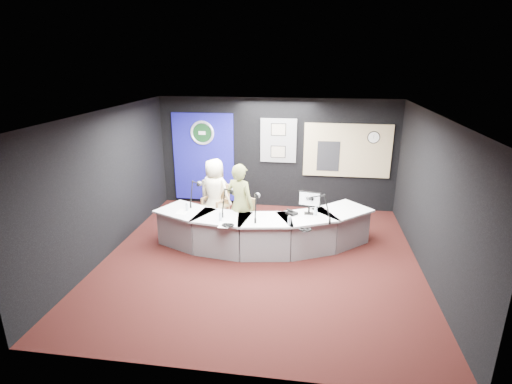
# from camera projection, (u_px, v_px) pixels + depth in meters

# --- Properties ---
(ground) EXTENTS (6.00, 6.00, 0.00)m
(ground) POSITION_uv_depth(u_px,v_px,m) (260.00, 259.00, 7.75)
(ground) COLOR black
(ground) RESTS_ON ground
(ceiling) EXTENTS (6.00, 6.00, 0.02)m
(ceiling) POSITION_uv_depth(u_px,v_px,m) (261.00, 114.00, 6.86)
(ceiling) COLOR silver
(ceiling) RESTS_ON ground
(wall_back) EXTENTS (6.00, 0.02, 2.80)m
(wall_back) POSITION_uv_depth(u_px,v_px,m) (276.00, 154.00, 10.12)
(wall_back) COLOR black
(wall_back) RESTS_ON ground
(wall_front) EXTENTS (6.00, 0.02, 2.80)m
(wall_front) POSITION_uv_depth(u_px,v_px,m) (225.00, 274.00, 4.49)
(wall_front) COLOR black
(wall_front) RESTS_ON ground
(wall_left) EXTENTS (0.02, 6.00, 2.80)m
(wall_left) POSITION_uv_depth(u_px,v_px,m) (107.00, 184.00, 7.72)
(wall_left) COLOR black
(wall_left) RESTS_ON ground
(wall_right) EXTENTS (0.02, 6.00, 2.80)m
(wall_right) POSITION_uv_depth(u_px,v_px,m) (432.00, 199.00, 6.90)
(wall_right) COLOR black
(wall_right) RESTS_ON ground
(broadcast_desk) EXTENTS (4.50, 1.90, 0.75)m
(broadcast_desk) POSITION_uv_depth(u_px,v_px,m) (261.00, 230.00, 8.16)
(broadcast_desk) COLOR silver
(broadcast_desk) RESTS_ON ground
(backdrop_panel) EXTENTS (1.60, 0.05, 2.30)m
(backdrop_panel) POSITION_uv_depth(u_px,v_px,m) (204.00, 157.00, 10.40)
(backdrop_panel) COLOR navy
(backdrop_panel) RESTS_ON wall_back
(agency_seal) EXTENTS (0.63, 0.07, 0.63)m
(agency_seal) POSITION_uv_depth(u_px,v_px,m) (202.00, 133.00, 10.16)
(agency_seal) COLOR silver
(agency_seal) RESTS_ON backdrop_panel
(seal_center) EXTENTS (0.48, 0.01, 0.48)m
(seal_center) POSITION_uv_depth(u_px,v_px,m) (202.00, 133.00, 10.16)
(seal_center) COLOR #0E3415
(seal_center) RESTS_ON backdrop_panel
(pinboard) EXTENTS (0.90, 0.04, 1.10)m
(pinboard) POSITION_uv_depth(u_px,v_px,m) (278.00, 141.00, 9.97)
(pinboard) COLOR slate
(pinboard) RESTS_ON wall_back
(framed_photo_upper) EXTENTS (0.34, 0.02, 0.27)m
(framed_photo_upper) POSITION_uv_depth(u_px,v_px,m) (278.00, 130.00, 9.86)
(framed_photo_upper) COLOR gray
(framed_photo_upper) RESTS_ON pinboard
(framed_photo_lower) EXTENTS (0.34, 0.02, 0.27)m
(framed_photo_lower) POSITION_uv_depth(u_px,v_px,m) (278.00, 152.00, 10.04)
(framed_photo_lower) COLOR gray
(framed_photo_lower) RESTS_ON pinboard
(booth_window_frame) EXTENTS (2.12, 0.06, 1.32)m
(booth_window_frame) POSITION_uv_depth(u_px,v_px,m) (347.00, 151.00, 9.81)
(booth_window_frame) COLOR tan
(booth_window_frame) RESTS_ON wall_back
(booth_glow) EXTENTS (2.00, 0.02, 1.20)m
(booth_glow) POSITION_uv_depth(u_px,v_px,m) (347.00, 151.00, 9.80)
(booth_glow) COLOR #D0B383
(booth_glow) RESTS_ON booth_window_frame
(equipment_rack) EXTENTS (0.55, 0.02, 0.75)m
(equipment_rack) POSITION_uv_depth(u_px,v_px,m) (328.00, 156.00, 9.89)
(equipment_rack) COLOR black
(equipment_rack) RESTS_ON booth_window_frame
(wall_clock) EXTENTS (0.28, 0.01, 0.28)m
(wall_clock) POSITION_uv_depth(u_px,v_px,m) (374.00, 137.00, 9.58)
(wall_clock) COLOR white
(wall_clock) RESTS_ON booth_window_frame
(armchair_left) EXTENTS (0.77, 0.77, 1.01)m
(armchair_left) POSITION_uv_depth(u_px,v_px,m) (215.00, 204.00, 9.25)
(armchair_left) COLOR #A07849
(armchair_left) RESTS_ON ground
(armchair_right) EXTENTS (0.74, 0.74, 1.02)m
(armchair_right) POSITION_uv_depth(u_px,v_px,m) (240.00, 220.00, 8.28)
(armchair_right) COLOR #A07849
(armchair_right) RESTS_ON ground
(draped_jacket) EXTENTS (0.49, 0.32, 0.70)m
(draped_jacket) POSITION_uv_depth(u_px,v_px,m) (212.00, 196.00, 9.43)
(draped_jacket) COLOR #6D685C
(draped_jacket) RESTS_ON armchair_left
(person_man) EXTENTS (0.89, 0.74, 1.57)m
(person_man) POSITION_uv_depth(u_px,v_px,m) (215.00, 192.00, 9.16)
(person_man) COLOR #FBF1C9
(person_man) RESTS_ON ground
(person_woman) EXTENTS (0.74, 0.62, 1.72)m
(person_woman) POSITION_uv_depth(u_px,v_px,m) (240.00, 204.00, 8.17)
(person_woman) COLOR olive
(person_woman) RESTS_ON ground
(computer_monitor) EXTENTS (0.43, 0.11, 0.29)m
(computer_monitor) POSITION_uv_depth(u_px,v_px,m) (309.00, 199.00, 7.88)
(computer_monitor) COLOR black
(computer_monitor) RESTS_ON broadcast_desk
(desk_phone) EXTENTS (0.26, 0.25, 0.05)m
(desk_phone) POSITION_uv_depth(u_px,v_px,m) (292.00, 213.00, 7.94)
(desk_phone) COLOR black
(desk_phone) RESTS_ON broadcast_desk
(headphones_near) EXTENTS (0.20, 0.20, 0.03)m
(headphones_near) POSITION_uv_depth(u_px,v_px,m) (305.00, 229.00, 7.20)
(headphones_near) COLOR black
(headphones_near) RESTS_ON broadcast_desk
(headphones_far) EXTENTS (0.23, 0.23, 0.04)m
(headphones_far) POSITION_uv_depth(u_px,v_px,m) (228.00, 225.00, 7.40)
(headphones_far) COLOR black
(headphones_far) RESTS_ON broadcast_desk
(paper_stack) EXTENTS (0.23, 0.31, 0.00)m
(paper_stack) POSITION_uv_depth(u_px,v_px,m) (182.00, 212.00, 8.07)
(paper_stack) COLOR white
(paper_stack) RESTS_ON broadcast_desk
(notepad) EXTENTS (0.21, 0.29, 0.00)m
(notepad) POSITION_uv_depth(u_px,v_px,m) (224.00, 225.00, 7.44)
(notepad) COLOR white
(notepad) RESTS_ON broadcast_desk
(boom_mic_a) EXTENTS (0.16, 0.74, 0.60)m
(boom_mic_a) POSITION_uv_depth(u_px,v_px,m) (195.00, 190.00, 8.49)
(boom_mic_a) COLOR black
(boom_mic_a) RESTS_ON broadcast_desk
(boom_mic_b) EXTENTS (0.20, 0.73, 0.60)m
(boom_mic_b) POSITION_uv_depth(u_px,v_px,m) (228.00, 198.00, 7.99)
(boom_mic_b) COLOR black
(boom_mic_b) RESTS_ON broadcast_desk
(boom_mic_c) EXTENTS (0.17, 0.74, 0.60)m
(boom_mic_c) POSITION_uv_depth(u_px,v_px,m) (256.00, 203.00, 7.72)
(boom_mic_c) COLOR black
(boom_mic_c) RESTS_ON broadcast_desk
(boom_mic_d) EXTENTS (0.53, 0.58, 0.60)m
(boom_mic_d) POSITION_uv_depth(u_px,v_px,m) (319.00, 204.00, 7.64)
(boom_mic_d) COLOR black
(boom_mic_d) RESTS_ON broadcast_desk
(water_bottles) EXTENTS (2.66, 0.62, 0.18)m
(water_bottles) POSITION_uv_depth(u_px,v_px,m) (249.00, 213.00, 7.80)
(water_bottles) COLOR silver
(water_bottles) RESTS_ON broadcast_desk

